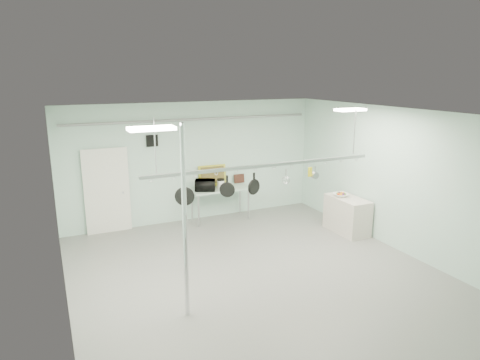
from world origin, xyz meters
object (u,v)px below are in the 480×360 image
fruit_bowl (341,195)px  prep_table (220,191)px  pot_rack (265,164)px  skillet_mid (227,186)px  microwave (205,185)px  skillet_left (184,193)px  coffee_canister (221,184)px  side_cabinet (347,215)px  skillet_right (254,183)px  chrome_pole (185,224)px

fruit_bowl → prep_table: bearing=140.2°
pot_rack → skillet_mid: 0.86m
pot_rack → microwave: pot_rack is taller
prep_table → pot_rack: bearing=-96.9°
skillet_left → prep_table: bearing=78.4°
coffee_canister → side_cabinet: bearing=-40.4°
prep_table → microwave: (-0.45, -0.07, 0.22)m
skillet_right → prep_table: bearing=59.2°
coffee_canister → skillet_mid: (-1.20, -3.27, 0.87)m
chrome_pole → microwave: (1.85, 4.13, -0.55)m
fruit_bowl → side_cabinet: bearing=-57.8°
skillet_right → pot_rack: bearing=-20.0°
chrome_pole → skillet_mid: chrome_pole is taller
microwave → skillet_right: 3.33m
side_cabinet → skillet_mid: 4.15m
microwave → skillet_mid: skillet_mid is taller
skillet_left → microwave: bearing=84.0°
chrome_pole → pot_rack: chrome_pole is taller
prep_table → microwave: 0.51m
pot_rack → skillet_right: (-0.23, 0.00, -0.36)m
pot_rack → microwave: bearing=90.9°
coffee_canister → skillet_right: 3.44m
skillet_mid → pot_rack: bearing=30.9°
microwave → chrome_pole: bearing=89.6°
pot_rack → coffee_canister: size_ratio=21.62×
pot_rack → chrome_pole: bearing=-154.7°
side_cabinet → skillet_left: bearing=-166.4°
fruit_bowl → skillet_left: 4.73m
chrome_pole → skillet_left: size_ratio=6.86×
side_cabinet → fruit_bowl: size_ratio=3.38×
prep_table → pot_rack: pot_rack is taller
skillet_right → skillet_left: bearing=160.0°
fruit_bowl → skillet_right: 3.46m
pot_rack → skillet_left: (-1.61, 0.00, -0.38)m
side_cabinet → microwave: size_ratio=2.29×
prep_table → coffee_canister: coffee_canister is taller
side_cabinet → fruit_bowl: (-0.10, 0.16, 0.49)m
pot_rack → skillet_mid: size_ratio=12.18×
microwave → pot_rack: bearing=114.6°
fruit_bowl → skillet_right: size_ratio=0.84×
prep_table → fruit_bowl: 3.19m
microwave → skillet_mid: bearing=100.8°
fruit_bowl → skillet_left: skillet_left is taller
chrome_pole → fruit_bowl: (4.75, 2.16, -0.66)m
microwave → coffee_canister: (0.46, 0.04, -0.03)m
skillet_left → skillet_right: bearing=19.8°
prep_table → fruit_bowl: bearing=-39.8°
prep_table → skillet_mid: skillet_mid is taller
chrome_pole → side_cabinet: size_ratio=2.67×
fruit_bowl → skillet_left: size_ratio=0.76×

